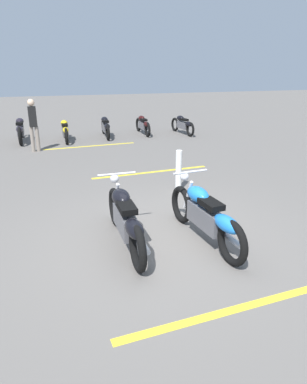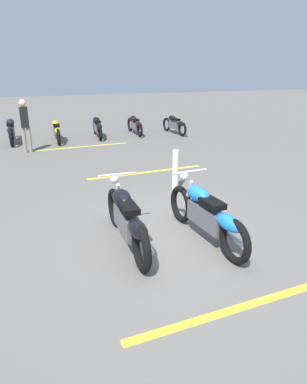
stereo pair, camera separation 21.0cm
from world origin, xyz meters
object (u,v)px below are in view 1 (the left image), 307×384
Objects in this scene: motorcycle_row_right at (65,130)px; motorcycle_row_far_right at (20,130)px; bystander_near_row at (33,123)px; motorcycle_row_center at (106,127)px; motorcycle_row_left at (143,125)px; motorcycle_bright_foreground at (206,215)px; motorcycle_dark_foreground at (126,219)px; bollard_post at (179,171)px; motorcycle_row_far_left at (183,124)px.

motorcycle_row_far_right is (0.37, 1.57, 0.05)m from motorcycle_row_right.
motorcycle_row_far_right is 1.32× the size of bystander_near_row.
motorcycle_row_center is 3.14m from motorcycle_row_far_right.
bystander_near_row is at bearing 113.52° from motorcycle_row_left.
motorcycle_bright_foreground is 7.88m from bystander_near_row.
motorcycle_dark_foreground is 1.16× the size of motorcycle_row_left.
bollard_post is at bearing -38.02° from motorcycle_dark_foreground.
motorcycle_row_left is 2.08× the size of bollard_post.
motorcycle_row_center reaches higher than motorcycle_row_left.
bollard_post reaches higher than motorcycle_row_left.
motorcycle_row_far_left is 0.96× the size of motorcycle_row_right.
motorcycle_bright_foreground is 9.70m from motorcycle_row_far_right.
motorcycle_row_left is at bearing -17.34° from motorcycle_dark_foreground.
motorcycle_dark_foreground is at bearing 175.01° from motorcycle_row_center.
motorcycle_row_far_right reaches higher than motorcycle_row_right.
bystander_near_row is at bearing 32.18° from bollard_post.
bystander_near_row is 1.82× the size of bollard_post.
motorcycle_bright_foreground is 1.32× the size of bystander_near_row.
motorcycle_row_center is (8.90, -1.22, -0.05)m from motorcycle_dark_foreground.
motorcycle_row_far_left is at bearing -88.80° from motorcycle_row_right.
motorcycle_row_center is 6.70m from bollard_post.
motorcycle_dark_foreground is at bearing 142.16° from bollard_post.
motorcycle_row_left is 0.87× the size of motorcycle_row_far_right.
motorcycle_row_center is 2.20× the size of bollard_post.
motorcycle_row_far_left is at bearing -27.07° from motorcycle_dark_foreground.
motorcycle_bright_foreground is 8.95m from motorcycle_row_right.
motorcycle_row_left is 4.72m from motorcycle_row_far_right.
motorcycle_bright_foreground is 9.41m from motorcycle_row_far_left.
motorcycle_dark_foreground is 8.98m from motorcycle_row_center.
bystander_near_row is at bearing 126.20° from motorcycle_row_center.
motorcycle_bright_foreground is 1.16× the size of motorcycle_row_left.
motorcycle_dark_foreground reaches higher than motorcycle_row_far_left.
motorcycle_row_far_left is 0.94× the size of motorcycle_row_center.
bollard_post reaches higher than motorcycle_row_right.
motorcycle_row_right is 1.83m from bystander_near_row.
motorcycle_row_center reaches higher than motorcycle_row_right.
motorcycle_row_left is (9.30, -1.56, -0.07)m from motorcycle_bright_foreground.
bystander_near_row is at bearing 143.60° from motorcycle_row_right.
motorcycle_row_far_right is (-0.13, 4.72, 0.06)m from motorcycle_row_left.
bystander_near_row reaches higher than motorcycle_row_far_right.
motorcycle_row_center is at bearing -77.88° from motorcycle_row_right.
bollard_post is at bearing -16.60° from motorcycle_bright_foreground.
motorcycle_dark_foreground reaches higher than bollard_post.
motorcycle_row_far_left is at bearing -106.03° from motorcycle_row_left.
motorcycle_row_right is (-0.49, 3.15, 0.01)m from motorcycle_row_left.
motorcycle_row_center reaches higher than motorcycle_row_far_left.
motorcycle_bright_foreground is at bearing 13.92° from bystander_near_row.
motorcycle_row_left is 0.95× the size of motorcycle_row_center.
motorcycle_row_far_right is 7.64m from bollard_post.
motorcycle_row_right is at bearing -103.74° from motorcycle_row_far_right.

